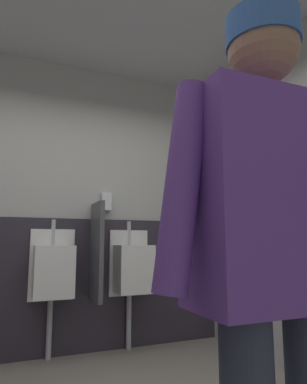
{
  "coord_description": "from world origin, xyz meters",
  "views": [
    {
      "loc": [
        -0.44,
        -1.62,
        1.03
      ],
      "look_at": [
        0.12,
        -0.26,
        1.25
      ],
      "focal_mm": 31.32,
      "sensor_mm": 36.0,
      "label": 1
    }
  ],
  "objects_px": {
    "urinal_left": "(53,271)",
    "urinal_middle": "(132,268)",
    "person": "(275,244)",
    "soap_dispenser": "(106,202)"
  },
  "relations": [
    {
      "from": "urinal_middle",
      "to": "soap_dispenser",
      "type": "distance_m",
      "value": 0.71
    },
    {
      "from": "urinal_left",
      "to": "person",
      "type": "height_order",
      "value": "person"
    },
    {
      "from": "person",
      "to": "soap_dispenser",
      "type": "relative_size",
      "value": 9.6
    },
    {
      "from": "urinal_middle",
      "to": "person",
      "type": "bearing_deg",
      "value": -99.54
    },
    {
      "from": "urinal_middle",
      "to": "person",
      "type": "height_order",
      "value": "person"
    },
    {
      "from": "urinal_left",
      "to": "urinal_middle",
      "type": "distance_m",
      "value": 0.75
    },
    {
      "from": "urinal_middle",
      "to": "soap_dispenser",
      "type": "xyz_separation_m",
      "value": [
        -0.25,
        0.12,
        0.66
      ]
    },
    {
      "from": "urinal_middle",
      "to": "person",
      "type": "relative_size",
      "value": 0.72
    },
    {
      "from": "person",
      "to": "soap_dispenser",
      "type": "bearing_deg",
      "value": 86.37
    },
    {
      "from": "urinal_left",
      "to": "urinal_middle",
      "type": "height_order",
      "value": "same"
    }
  ]
}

